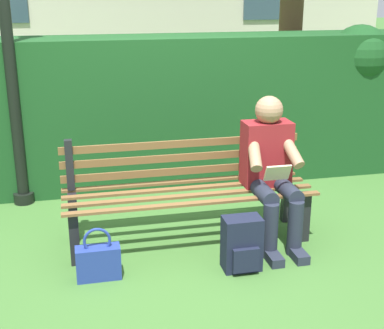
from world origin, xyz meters
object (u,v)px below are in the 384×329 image
(backpack, at_px, (242,244))
(lamp_post, at_px, (5,12))
(handbag, at_px, (98,261))
(park_bench, at_px, (187,187))
(person_seated, at_px, (271,167))

(backpack, relative_size, lamp_post, 0.13)
(backpack, relative_size, handbag, 1.03)
(backpack, bearing_deg, lamp_post, -45.69)
(park_bench, xyz_separation_m, lamp_post, (1.37, -1.06, 1.33))
(backpack, bearing_deg, handbag, -4.91)
(person_seated, relative_size, lamp_post, 0.38)
(person_seated, distance_m, lamp_post, 2.63)
(person_seated, bearing_deg, handbag, 13.87)
(park_bench, height_order, handbag, park_bench)
(park_bench, height_order, person_seated, person_seated)
(park_bench, bearing_deg, lamp_post, -37.85)
(lamp_post, bearing_deg, person_seated, 148.11)
(park_bench, distance_m, person_seated, 0.69)
(park_bench, height_order, backpack, park_bench)
(park_bench, xyz_separation_m, backpack, (-0.27, 0.62, -0.24))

